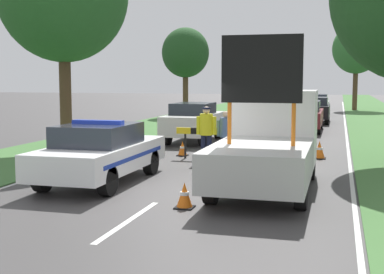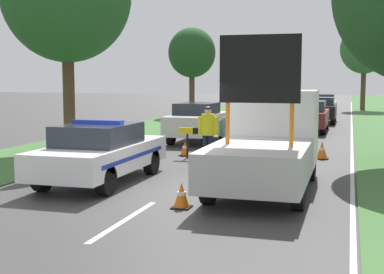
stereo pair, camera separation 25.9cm
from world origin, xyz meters
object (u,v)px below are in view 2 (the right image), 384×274
object	(u,v)px
traffic_cone_near_police	(252,154)
traffic_cone_behind_barrier	(182,195)
road_barrier	(222,134)
roadside_tree_near_left	(364,49)
traffic_cone_near_truck	(322,150)
traffic_cone_centre_front	(185,149)
police_officer	(208,130)
police_car	(101,152)
traffic_cone_lane_edge	(133,146)
pedestrian_civilian	(228,133)
work_truck	(268,142)
queued_car_sedan_silver	(322,104)
queued_car_sedan_black	(320,110)
roadside_tree_near_right	(192,53)
queued_car_van_white	(198,121)
queued_car_wagon_maroon	(307,116)

from	to	relation	value
traffic_cone_near_police	traffic_cone_behind_barrier	distance (m)	5.82
road_barrier	roadside_tree_near_left	distance (m)	30.40
traffic_cone_near_truck	traffic_cone_behind_barrier	distance (m)	7.97
traffic_cone_centre_front	police_officer	bearing A→B (deg)	-48.81
police_car	traffic_cone_lane_edge	world-z (taller)	police_car
police_officer	pedestrian_civilian	xyz separation A→B (m)	(0.55, 0.30, -0.10)
road_barrier	police_officer	distance (m)	0.88
traffic_cone_near_police	roadside_tree_near_left	world-z (taller)	roadside_tree_near_left
work_truck	traffic_cone_behind_barrier	distance (m)	3.01
police_car	traffic_cone_near_truck	distance (m)	7.61
work_truck	queued_car_sedan_silver	bearing A→B (deg)	-87.28
traffic_cone_centre_front	roadside_tree_near_left	world-z (taller)	roadside_tree_near_left
traffic_cone_behind_barrier	queued_car_sedan_black	world-z (taller)	queued_car_sedan_black
traffic_cone_behind_barrier	queued_car_sedan_black	bearing A→B (deg)	86.14
traffic_cone_near_police	roadside_tree_near_left	xyz separation A→B (m)	(3.77, 30.45, 4.70)
traffic_cone_centre_front	roadside_tree_near_right	distance (m)	19.52
traffic_cone_behind_barrier	roadside_tree_near_left	distance (m)	36.81
traffic_cone_centre_front	queued_car_van_white	world-z (taller)	queued_car_van_white
queued_car_van_white	roadside_tree_near_right	world-z (taller)	roadside_tree_near_right
pedestrian_civilian	traffic_cone_centre_front	size ratio (longest dim) A/B	3.21
queued_car_sedan_black	traffic_cone_lane_edge	bearing A→B (deg)	72.09
work_truck	road_barrier	xyz separation A→B (m)	(-2.06, 3.99, -0.26)
traffic_cone_lane_edge	roadside_tree_near_right	distance (m)	19.89
traffic_cone_near_truck	roadside_tree_near_right	bearing A→B (deg)	118.55
road_barrier	queued_car_wagon_maroon	size ratio (longest dim) A/B	0.63
road_barrier	roadside_tree_near_left	world-z (taller)	roadside_tree_near_left
roadside_tree_near_right	roadside_tree_near_left	bearing A→B (deg)	43.34
work_truck	traffic_cone_behind_barrier	bearing A→B (deg)	64.83
police_car	queued_car_sedan_silver	bearing A→B (deg)	76.25
traffic_cone_near_police	queued_car_van_white	xyz separation A→B (m)	(-3.24, 5.35, 0.51)
queued_car_sedan_black	roadside_tree_near_right	bearing A→B (deg)	-18.92
work_truck	traffic_cone_near_truck	xyz separation A→B (m)	(1.02, 5.05, -0.80)
queued_car_van_white	queued_car_wagon_maroon	distance (m)	6.92
work_truck	roadside_tree_near_right	distance (m)	24.66
road_barrier	queued_car_van_white	size ratio (longest dim) A/B	0.66
traffic_cone_near_police	queued_car_wagon_maroon	bearing A→B (deg)	85.93
queued_car_sedan_black	work_truck	bearing A→B (deg)	89.53
traffic_cone_centre_front	queued_car_wagon_maroon	bearing A→B (deg)	71.25
work_truck	traffic_cone_behind_barrier	world-z (taller)	work_truck
police_car	traffic_cone_lane_edge	xyz separation A→B (m)	(-0.93, 4.25, -0.41)
traffic_cone_near_truck	roadside_tree_near_left	world-z (taller)	roadside_tree_near_left
traffic_cone_behind_barrier	roadside_tree_near_right	xyz separation A→B (m)	(-7.32, 25.41, 4.10)
queued_car_wagon_maroon	roadside_tree_near_right	distance (m)	12.63
traffic_cone_near_police	traffic_cone_behind_barrier	xyz separation A→B (m)	(-0.40, -5.80, -0.08)
work_truck	queued_car_sedan_black	world-z (taller)	work_truck
traffic_cone_lane_edge	queued_car_sedan_silver	size ratio (longest dim) A/B	0.17
traffic_cone_near_police	roadside_tree_near_right	xyz separation A→B (m)	(-7.72, 19.61, 4.02)
traffic_cone_lane_edge	roadside_tree_near_left	bearing A→B (deg)	75.30
traffic_cone_near_truck	road_barrier	bearing A→B (deg)	-161.01
pedestrian_civilian	queued_car_wagon_maroon	distance (m)	10.86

